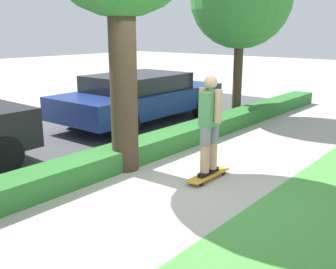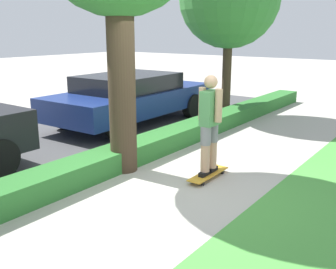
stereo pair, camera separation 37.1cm
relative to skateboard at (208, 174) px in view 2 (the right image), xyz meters
The scene contains 6 objects.
ground_plane 0.58m from the skateboard, behind, with size 60.00×60.00×0.00m, color #ADA89E.
street_asphalt 4.21m from the skateboard, 97.81° to the left, with size 17.11×5.00×0.01m.
hedge_row 1.68m from the skateboard, 110.02° to the left, with size 17.11×0.60×0.37m.
skateboard is the anchor object (origin of this frame).
skater_person 0.87m from the skateboard, behind, with size 0.49×0.41×1.61m.
parked_car_middle 4.35m from the skateboard, 58.49° to the left, with size 4.77×2.10×1.29m.
Camera 2 is at (-4.71, -3.05, 2.35)m, focal length 42.00 mm.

